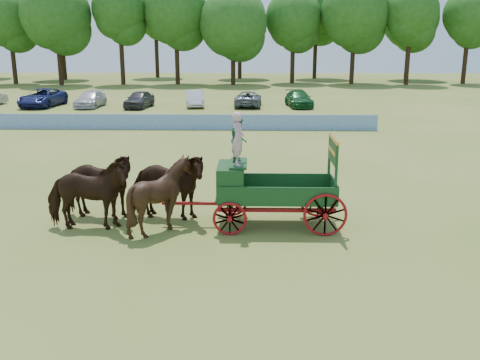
# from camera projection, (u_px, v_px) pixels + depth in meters

# --- Properties ---
(ground) EXTENTS (160.00, 160.00, 0.00)m
(ground) POSITION_uv_depth(u_px,v_px,m) (152.00, 213.00, 19.16)
(ground) COLOR olive
(ground) RESTS_ON ground
(horse_lead_left) EXTENTS (2.84, 1.37, 2.36)m
(horse_lead_left) POSITION_uv_depth(u_px,v_px,m) (87.00, 195.00, 17.18)
(horse_lead_left) COLOR #321B0D
(horse_lead_left) RESTS_ON ground
(horse_lead_right) EXTENTS (2.98, 1.76, 2.36)m
(horse_lead_right) POSITION_uv_depth(u_px,v_px,m) (97.00, 186.00, 18.24)
(horse_lead_right) COLOR #321B0D
(horse_lead_right) RESTS_ON ground
(horse_wheel_left) EXTENTS (2.36, 2.15, 2.37)m
(horse_wheel_left) POSITION_uv_depth(u_px,v_px,m) (162.00, 195.00, 17.11)
(horse_wheel_left) COLOR #321B0D
(horse_wheel_left) RESTS_ON ground
(horse_wheel_right) EXTENTS (2.98, 1.73, 2.36)m
(horse_wheel_right) POSITION_uv_depth(u_px,v_px,m) (167.00, 186.00, 18.18)
(horse_wheel_right) COLOR #321B0D
(horse_wheel_right) RESTS_ON ground
(farm_dray) EXTENTS (6.00, 2.00, 3.84)m
(farm_dray) POSITION_uv_depth(u_px,v_px,m) (254.00, 179.00, 17.47)
(farm_dray) COLOR #A51015
(farm_dray) RESTS_ON ground
(sponsor_banner) EXTENTS (26.00, 0.08, 1.05)m
(sponsor_banner) POSITION_uv_depth(u_px,v_px,m) (186.00, 122.00, 36.44)
(sponsor_banner) COLOR #1E4CA4
(sponsor_banner) RESTS_ON ground
(parked_cars) EXTENTS (36.17, 6.07, 1.63)m
(parked_cars) POSITION_uv_depth(u_px,v_px,m) (114.00, 98.00, 48.70)
(parked_cars) COLOR silver
(parked_cars) RESTS_ON ground
(treeline) EXTENTS (92.00, 23.11, 14.68)m
(treeline) POSITION_uv_depth(u_px,v_px,m) (205.00, 14.00, 73.85)
(treeline) COLOR #382314
(treeline) RESTS_ON ground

